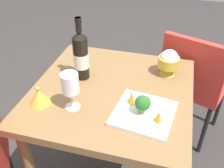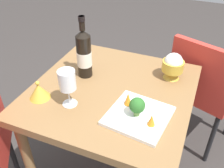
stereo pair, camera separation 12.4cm
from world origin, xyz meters
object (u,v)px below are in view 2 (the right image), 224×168
chair_near_window (202,86)px  wine_bottle (84,54)px  serving_plate (139,116)px  rice_bowl_lid (39,91)px  rice_bowl (173,66)px  broccoli_floret (137,106)px  carrot_garnish_right (128,99)px  carrot_garnish_left (152,120)px  wine_glass (67,81)px

chair_near_window → wine_bottle: (0.60, 0.44, 0.34)m
wine_bottle → serving_plate: size_ratio=1.16×
rice_bowl_lid → wine_bottle: bearing=-113.6°
chair_near_window → rice_bowl: rice_bowl is taller
rice_bowl → broccoli_floret: (0.08, 0.36, -0.01)m
rice_bowl → carrot_garnish_right: (0.13, 0.31, -0.03)m
serving_plate → carrot_garnish_right: carrot_garnish_right is taller
serving_plate → carrot_garnish_left: (-0.07, 0.04, 0.03)m
rice_bowl → serving_plate: 0.36m
carrot_garnish_right → wine_glass: bearing=17.8°
wine_glass → carrot_garnish_right: wine_glass is taller
chair_near_window → rice_bowl: (0.17, 0.30, 0.29)m
broccoli_floret → wine_glass: bearing=5.7°
rice_bowl_lid → carrot_garnish_right: rice_bowl_lid is taller
serving_plate → carrot_garnish_right: 0.09m
rice_bowl → rice_bowl_lid: size_ratio=1.42×
rice_bowl → wine_bottle: bearing=19.0°
wine_glass → carrot_garnish_right: 0.28m
wine_glass → serving_plate: 0.34m
broccoli_floret → carrot_garnish_left: bearing=154.3°
rice_bowl_lid → wine_glass: bearing=-175.7°
carrot_garnish_left → carrot_garnish_right: 0.16m
broccoli_floret → carrot_garnish_right: broccoli_floret is taller
chair_near_window → carrot_garnish_left: bearing=-83.2°
serving_plate → carrot_garnish_left: size_ratio=5.31×
serving_plate → broccoli_floret: 0.06m
carrot_garnish_left → serving_plate: bearing=-31.6°
wine_bottle → serving_plate: bearing=150.3°
chair_near_window → carrot_garnish_left: (0.17, 0.69, 0.25)m
wine_bottle → wine_glass: 0.25m
chair_near_window → carrot_garnish_right: chair_near_window is taller
wine_glass → rice_bowl: size_ratio=1.26×
wine_bottle → wine_glass: bearing=100.3°
wine_bottle → rice_bowl_lid: wine_bottle is taller
broccoli_floret → carrot_garnish_right: bearing=-41.1°
carrot_garnish_right → rice_bowl: bearing=-113.4°
wine_glass → rice_bowl: 0.55m
wine_bottle → carrot_garnish_right: 0.35m
chair_near_window → carrot_garnish_left: chair_near_window is taller
rice_bowl_lid → broccoli_floret: broccoli_floret is taller
broccoli_floret → rice_bowl_lid: bearing=5.2°
wine_bottle → serving_plate: wine_bottle is taller
wine_glass → broccoli_floret: (-0.31, -0.03, -0.06)m
wine_glass → carrot_garnish_right: size_ratio=2.85×
carrot_garnish_left → wine_bottle: bearing=-30.0°
rice_bowl_lid → serving_plate: bearing=-174.3°
wine_glass → rice_bowl_lid: (0.15, 0.01, -0.09)m
wine_glass → broccoli_floret: bearing=-174.3°
wine_glass → chair_near_window: bearing=-128.9°
wine_bottle → carrot_garnish_right: wine_bottle is taller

